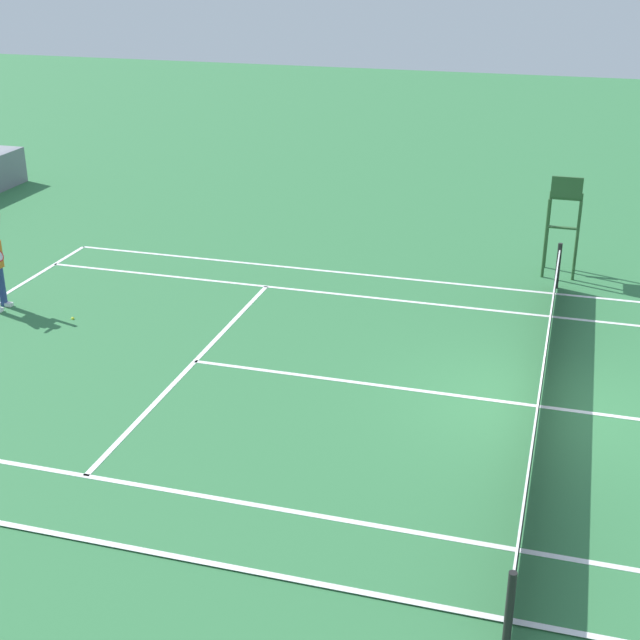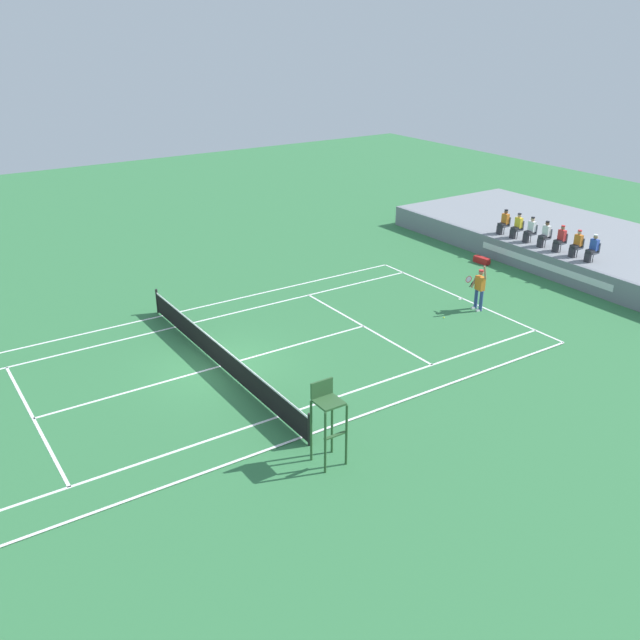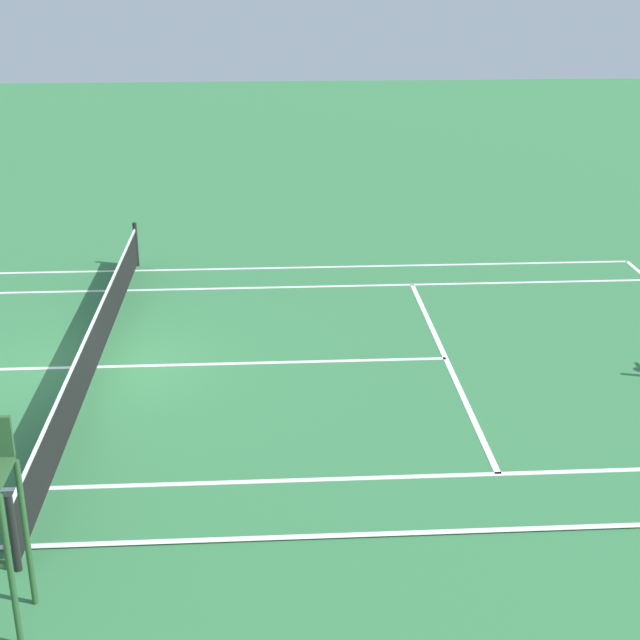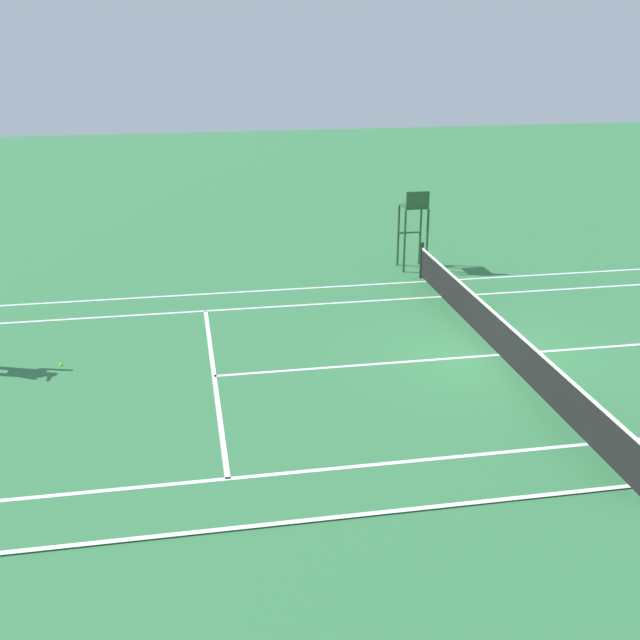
% 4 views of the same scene
% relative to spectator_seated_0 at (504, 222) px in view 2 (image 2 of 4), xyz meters
% --- Properties ---
extents(ground_plane, '(80.00, 80.00, 0.00)m').
position_rel_spectator_seated_0_xyz_m(ground_plane, '(3.57, -18.14, -1.74)').
color(ground_plane, '#337542').
extents(court, '(11.08, 23.88, 0.03)m').
position_rel_spectator_seated_0_xyz_m(court, '(3.57, -18.14, -1.72)').
color(court, '#337542').
rests_on(court, ground).
extents(net, '(11.98, 0.10, 1.07)m').
position_rel_spectator_seated_0_xyz_m(net, '(3.57, -18.14, -1.21)').
color(net, black).
rests_on(net, ground).
extents(barrier_wall, '(22.18, 0.25, 1.12)m').
position_rel_spectator_seated_0_xyz_m(barrier_wall, '(3.57, -0.92, -1.17)').
color(barrier_wall, gray).
rests_on(barrier_wall, ground).
extents(bleacher_platform, '(22.18, 8.52, 1.12)m').
position_rel_spectator_seated_0_xyz_m(bleacher_platform, '(3.57, 3.46, -1.17)').
color(bleacher_platform, gray).
rests_on(bleacher_platform, ground).
extents(spectator_seated_0, '(0.44, 0.60, 1.26)m').
position_rel_spectator_seated_0_xyz_m(spectator_seated_0, '(0.00, 0.00, 0.00)').
color(spectator_seated_0, '#474C56').
rests_on(spectator_seated_0, bleacher_platform).
extents(spectator_seated_1, '(0.44, 0.60, 1.26)m').
position_rel_spectator_seated_0_xyz_m(spectator_seated_1, '(0.90, 0.00, 0.00)').
color(spectator_seated_1, '#474C56').
rests_on(spectator_seated_1, bleacher_platform).
extents(spectator_seated_2, '(0.44, 0.60, 1.26)m').
position_rel_spectator_seated_0_xyz_m(spectator_seated_2, '(1.76, 0.00, 0.00)').
color(spectator_seated_2, '#474C56').
rests_on(spectator_seated_2, bleacher_platform).
extents(spectator_seated_3, '(0.44, 0.60, 1.26)m').
position_rel_spectator_seated_0_xyz_m(spectator_seated_3, '(2.67, 0.00, 0.00)').
color(spectator_seated_3, '#474C56').
rests_on(spectator_seated_3, bleacher_platform).
extents(spectator_seated_4, '(0.44, 0.60, 1.26)m').
position_rel_spectator_seated_0_xyz_m(spectator_seated_4, '(3.60, 0.00, 0.00)').
color(spectator_seated_4, '#474C56').
rests_on(spectator_seated_4, bleacher_platform).
extents(spectator_seated_5, '(0.44, 0.60, 1.26)m').
position_rel_spectator_seated_0_xyz_m(spectator_seated_5, '(4.54, 0.00, 0.00)').
color(spectator_seated_5, '#474C56').
rests_on(spectator_seated_5, bleacher_platform).
extents(spectator_seated_6, '(0.44, 0.60, 1.26)m').
position_rel_spectator_seated_0_xyz_m(spectator_seated_6, '(5.42, 0.00, 0.00)').
color(spectator_seated_6, '#474C56').
rests_on(spectator_seated_6, bleacher_platform).
extents(tennis_player, '(0.79, 0.62, 2.08)m').
position_rel_spectator_seated_0_xyz_m(tennis_player, '(4.85, -6.62, -0.74)').
color(tennis_player, navy).
rests_on(tennis_player, ground).
extents(tennis_ball, '(0.07, 0.07, 0.07)m').
position_rel_spectator_seated_0_xyz_m(tennis_ball, '(4.74, -8.45, -1.70)').
color(tennis_ball, '#D1E533').
rests_on(tennis_ball, ground).
extents(umpire_chair, '(0.77, 0.77, 2.44)m').
position_rel_spectator_seated_0_xyz_m(umpire_chair, '(10.43, -18.14, -0.18)').
color(umpire_chair, '#2D562D').
rests_on(umpire_chair, ground).
extents(equipment_bag, '(0.92, 0.39, 0.32)m').
position_rel_spectator_seated_0_xyz_m(equipment_bag, '(0.52, -1.95, -1.58)').
color(equipment_bag, red).
rests_on(equipment_bag, ground).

